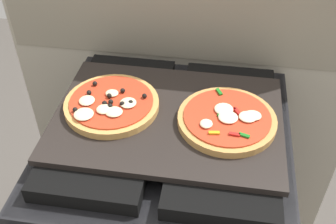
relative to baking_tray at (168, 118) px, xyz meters
The scene contains 4 objects.
kitchen_backsplash 0.36m from the baking_tray, 89.60° to the left, with size 1.10×0.09×1.55m.
baking_tray is the anchor object (origin of this frame).
pizza_left 0.14m from the baking_tray, behind, with size 0.23×0.23×0.03m.
pizza_right 0.14m from the baking_tray, ahead, with size 0.23×0.23×0.03m.
Camera 1 is at (0.11, -0.72, 1.55)m, focal length 43.37 mm.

